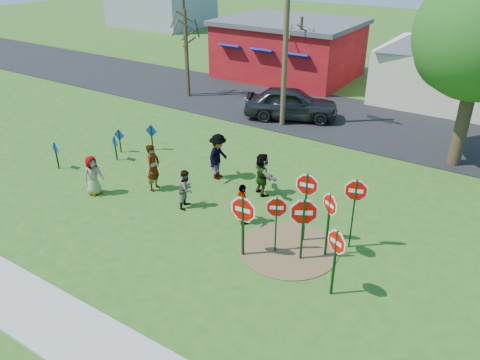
# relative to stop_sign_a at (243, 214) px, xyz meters

# --- Properties ---
(ground) EXTENTS (120.00, 120.00, 0.00)m
(ground) POSITION_rel_stop_sign_a_xyz_m (-3.45, 2.05, -1.50)
(ground) COLOR #295719
(ground) RESTS_ON ground
(sidewalk) EXTENTS (22.00, 1.80, 0.08)m
(sidewalk) POSITION_rel_stop_sign_a_xyz_m (-3.45, -5.15, -1.46)
(sidewalk) COLOR #9E9E99
(sidewalk) RESTS_ON ground
(road) EXTENTS (120.00, 7.50, 0.04)m
(road) POSITION_rel_stop_sign_a_xyz_m (-3.45, 13.55, -1.48)
(road) COLOR black
(road) RESTS_ON ground
(dirt_patch) EXTENTS (3.20, 3.20, 0.03)m
(dirt_patch) POSITION_rel_stop_sign_a_xyz_m (1.05, 1.05, -1.49)
(dirt_patch) COLOR brown
(dirt_patch) RESTS_ON ground
(red_building) EXTENTS (9.40, 7.69, 3.90)m
(red_building) POSITION_rel_stop_sign_a_xyz_m (-8.95, 20.04, 0.46)
(red_building) COLOR maroon
(red_building) RESTS_ON ground
(cream_house) EXTENTS (9.40, 9.40, 6.50)m
(cream_house) POSITION_rel_stop_sign_a_xyz_m (2.05, 20.05, 1.42)
(cream_house) COLOR beige
(cream_house) RESTS_ON ground
(stop_sign_a) EXTENTS (1.15, 0.09, 2.23)m
(stop_sign_a) POSITION_rel_stop_sign_a_xyz_m (0.00, 0.00, 0.00)
(stop_sign_a) COLOR #0D3313
(stop_sign_a) RESTS_ON ground
(stop_sign_b) EXTENTS (1.00, 0.20, 2.58)m
(stop_sign_b) POSITION_rel_stop_sign_a_xyz_m (1.24, 1.75, 0.36)
(stop_sign_b) COLOR #0D3313
(stop_sign_b) RESTS_ON ground
(stop_sign_c) EXTENTS (0.80, 0.50, 2.30)m
(stop_sign_c) POSITION_rel_stop_sign_a_xyz_m (2.17, 1.41, 0.11)
(stop_sign_c) COLOR #0D3313
(stop_sign_c) RESTS_ON ground
(stop_sign_d) EXTENTS (0.95, 0.34, 2.57)m
(stop_sign_d) POSITION_rel_stop_sign_a_xyz_m (2.64, 2.23, 0.35)
(stop_sign_d) COLOR #0D3313
(stop_sign_d) RESTS_ON ground
(stop_sign_e) EXTENTS (1.04, 0.63, 2.29)m
(stop_sign_e) POSITION_rel_stop_sign_a_xyz_m (1.62, 0.80, 0.03)
(stop_sign_e) COLOR #0D3313
(stop_sign_e) RESTS_ON ground
(stop_sign_f) EXTENTS (0.85, 0.43, 2.23)m
(stop_sign_f) POSITION_rel_stop_sign_a_xyz_m (3.05, -0.19, 0.09)
(stop_sign_f) COLOR #0D3313
(stop_sign_f) RESTS_ON ground
(stop_sign_g) EXTENTS (0.85, 0.46, 2.08)m
(stop_sign_g) POSITION_rel_stop_sign_a_xyz_m (0.74, 0.74, -0.07)
(stop_sign_g) COLOR #0D3313
(stop_sign_g) RESTS_ON ground
(blue_diamond_a) EXTENTS (0.59, 0.14, 1.22)m
(blue_diamond_a) POSITION_rel_stop_sign_a_xyz_m (-10.07, 0.92, -0.74)
(blue_diamond_a) COLOR #0D3313
(blue_diamond_a) RESTS_ON ground
(blue_diamond_b) EXTENTS (0.58, 0.20, 1.16)m
(blue_diamond_b) POSITION_rel_stop_sign_a_xyz_m (-8.59, 2.91, -0.79)
(blue_diamond_b) COLOR #0D3313
(blue_diamond_b) RESTS_ON ground
(blue_diamond_c) EXTENTS (0.55, 0.11, 1.14)m
(blue_diamond_c) POSITION_rel_stop_sign_a_xyz_m (-9.08, 3.64, -0.80)
(blue_diamond_c) COLOR #0D3313
(blue_diamond_c) RESTS_ON ground
(blue_diamond_d) EXTENTS (0.60, 0.13, 1.27)m
(blue_diamond_d) POSITION_rel_stop_sign_a_xyz_m (-8.00, 4.63, -0.72)
(blue_diamond_d) COLOR #0D3313
(blue_diamond_d) RESTS_ON ground
(person_a) EXTENTS (0.60, 0.84, 1.59)m
(person_a) POSITION_rel_stop_sign_a_xyz_m (-6.98, 0.23, -0.71)
(person_a) COLOR #385089
(person_a) RESTS_ON ground
(person_b) EXTENTS (0.58, 0.77, 1.90)m
(person_b) POSITION_rel_stop_sign_a_xyz_m (-5.28, 1.78, -0.55)
(person_b) COLOR #2A6B63
(person_b) RESTS_ON ground
(person_c) EXTENTS (0.73, 0.84, 1.49)m
(person_c) POSITION_rel_stop_sign_a_xyz_m (-3.36, 1.41, -0.76)
(person_c) COLOR brown
(person_c) RESTS_ON ground
(person_d) EXTENTS (0.87, 1.33, 1.93)m
(person_d) POSITION_rel_stop_sign_a_xyz_m (-3.73, 3.95, -0.54)
(person_d) COLOR #37373C
(person_d) RESTS_ON ground
(person_e) EXTENTS (0.91, 0.86, 1.51)m
(person_e) POSITION_rel_stop_sign_a_xyz_m (-1.02, 1.56, -0.75)
(person_e) COLOR #45284E
(person_e) RESTS_ON ground
(person_f) EXTENTS (1.60, 1.30, 1.71)m
(person_f) POSITION_rel_stop_sign_a_xyz_m (-1.52, 3.75, -0.65)
(person_f) COLOR #1F4B30
(person_f) RESTS_ON ground
(suv) EXTENTS (5.44, 3.86, 1.72)m
(suv) POSITION_rel_stop_sign_a_xyz_m (-4.53, 11.98, -0.60)
(suv) COLOR #302F34
(suv) RESTS_ON road
(utility_pole) EXTENTS (2.05, 0.58, 8.50)m
(utility_pole) POSITION_rel_stop_sign_a_xyz_m (-4.45, 10.87, 2.97)
(utility_pole) COLOR #4C3823
(utility_pole) RESTS_ON ground
(bare_tree_west) EXTENTS (1.80, 1.80, 5.23)m
(bare_tree_west) POSITION_rel_stop_sign_a_xyz_m (-11.81, 12.18, 1.88)
(bare_tree_west) COLOR #382819
(bare_tree_west) RESTS_ON ground
(bare_tree_east) EXTENTS (1.80, 1.80, 4.69)m
(bare_tree_east) POSITION_rel_stop_sign_a_xyz_m (-6.48, 16.75, 1.53)
(bare_tree_east) COLOR #382819
(bare_tree_east) RESTS_ON ground
(bare_tree_mid) EXTENTS (1.80, 1.80, 5.83)m
(bare_tree_mid) POSITION_rel_stop_sign_a_xyz_m (-12.08, 12.40, 2.27)
(bare_tree_mid) COLOR #382819
(bare_tree_mid) RESTS_ON ground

